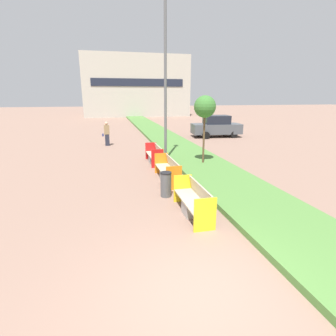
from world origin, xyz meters
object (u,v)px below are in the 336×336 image
bench_orange_frame (168,172)px  litter_bin (166,184)px  bench_red_frame (155,156)px  parked_car_distant (216,126)px  pedestrian_walking (107,134)px  sapling_tree_near (205,107)px  street_lamp_post (165,70)px  bench_yellow_frame (194,203)px

bench_orange_frame → litter_bin: 1.84m
bench_red_frame → parked_car_distant: size_ratio=0.47×
pedestrian_walking → sapling_tree_near: bearing=-55.7°
litter_bin → street_lamp_post: 6.61m
bench_orange_frame → sapling_tree_near: 3.96m
bench_orange_frame → litter_bin: bench_orange_frame is taller
sapling_tree_near → parked_car_distant: bearing=63.1°
bench_red_frame → pedestrian_walking: (-2.43, 5.77, 0.51)m
bench_yellow_frame → sapling_tree_near: sapling_tree_near is taller
street_lamp_post → sapling_tree_near: street_lamp_post is taller
sapling_tree_near → bench_red_frame: bearing=153.2°
bench_yellow_frame → bench_orange_frame: (0.00, 3.41, 0.01)m
sapling_tree_near → parked_car_distant: sapling_tree_near is taller
bench_red_frame → litter_bin: size_ratio=2.25×
sapling_tree_near → bench_yellow_frame: bearing=-113.3°
pedestrian_walking → bench_yellow_frame: bearing=-78.8°
pedestrian_walking → bench_orange_frame: bearing=-74.7°
bench_red_frame → pedestrian_walking: bearing=112.8°
street_lamp_post → litter_bin: bearing=-102.5°
litter_bin → sapling_tree_near: sapling_tree_near is taller
bench_red_frame → bench_yellow_frame: bearing=-90.0°
bench_yellow_frame → sapling_tree_near: 6.37m
street_lamp_post → parked_car_distant: (6.28, 7.82, -3.79)m
bench_orange_frame → bench_yellow_frame: bearing=-90.1°
bench_yellow_frame → litter_bin: size_ratio=2.38×
sapling_tree_near → pedestrian_walking: size_ratio=2.05×
street_lamp_post → parked_car_distant: 10.72m
parked_car_distant → litter_bin: bearing=-114.4°
bench_yellow_frame → street_lamp_post: size_ratio=0.25×
bench_red_frame → sapling_tree_near: (2.31, -1.17, 2.58)m
sapling_tree_near → parked_car_distant: size_ratio=0.81×
litter_bin → pedestrian_walking: bearing=100.3°
street_lamp_post → parked_car_distant: size_ratio=1.98×
litter_bin → street_lamp_post: street_lamp_post is taller
litter_bin → bench_orange_frame: bearing=74.6°
bench_orange_frame → sapling_tree_near: size_ratio=0.68×
pedestrian_walking → street_lamp_post: bearing=-61.9°
bench_yellow_frame → parked_car_distant: 15.98m
bench_red_frame → street_lamp_post: bearing=6.4°
bench_orange_frame → bench_red_frame: size_ratio=1.18×
street_lamp_post → sapling_tree_near: 2.74m
bench_red_frame → sapling_tree_near: size_ratio=0.58×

